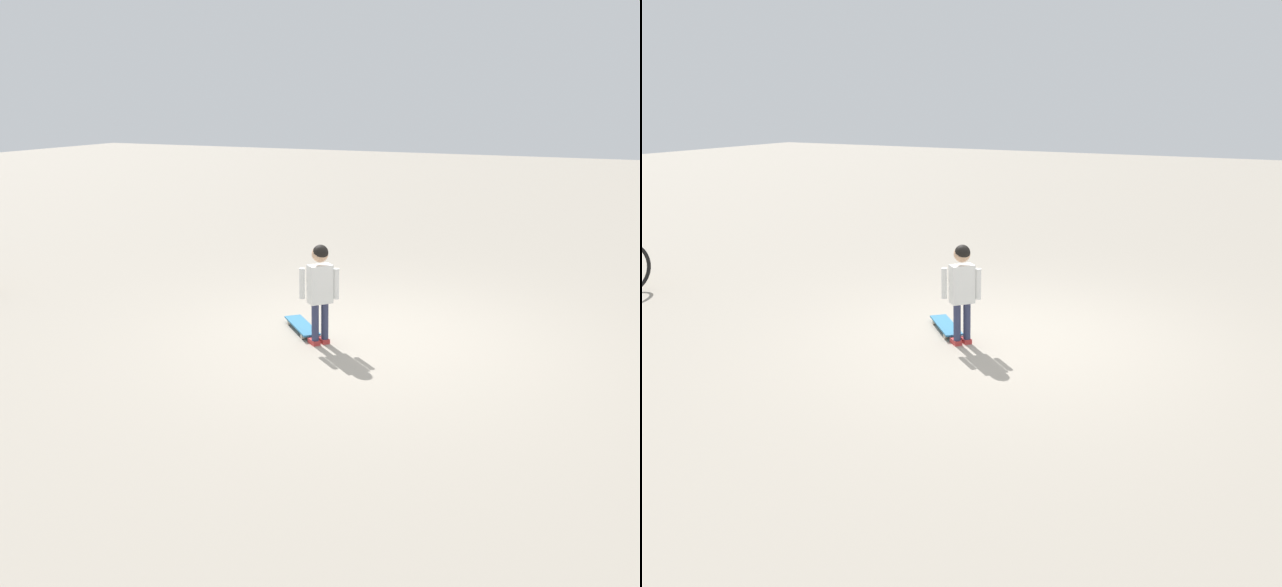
# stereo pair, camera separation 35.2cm
# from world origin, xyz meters

# --- Properties ---
(ground_plane) EXTENTS (50.00, 50.00, 0.00)m
(ground_plane) POSITION_xyz_m (0.00, 0.00, 0.00)
(ground_plane) COLOR #9E9384
(child_person) EXTENTS (0.28, 0.38, 1.06)m
(child_person) POSITION_xyz_m (0.44, -0.40, 0.66)
(child_person) COLOR #2D3351
(child_person) RESTS_ON ground
(skateboard) EXTENTS (0.65, 0.63, 0.07)m
(skateboard) POSITION_xyz_m (0.15, -0.76, 0.06)
(skateboard) COLOR teal
(skateboard) RESTS_ON ground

